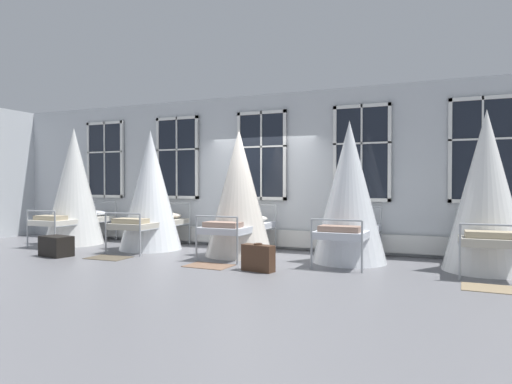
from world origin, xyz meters
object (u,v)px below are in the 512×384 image
(cot_second, at_px, (150,191))
(suitcase_dark, at_px, (258,258))
(cot_fifth, at_px, (486,193))
(cot_third, at_px, (239,194))
(travel_trunk, at_px, (56,246))
(cot_fourth, at_px, (349,193))
(cot_first, at_px, (74,188))

(cot_second, relative_size, suitcase_dark, 4.50)
(cot_fifth, bearing_deg, cot_third, 89.88)
(suitcase_dark, height_order, travel_trunk, suitcase_dark)
(cot_fourth, relative_size, cot_fifth, 0.98)
(cot_fifth, relative_size, suitcase_dark, 4.57)
(cot_first, relative_size, cot_second, 1.06)
(cot_fourth, xyz_separation_m, cot_fifth, (2.27, 0.00, 0.03))
(cot_second, bearing_deg, cot_fourth, -90.35)
(travel_trunk, bearing_deg, suitcase_dark, 1.85)
(cot_first, xyz_separation_m, cot_fourth, (6.62, 0.07, -0.09))
(suitcase_dark, bearing_deg, cot_fifth, 34.67)
(cot_first, bearing_deg, cot_third, -89.11)
(cot_second, bearing_deg, suitcase_dark, -115.25)
(cot_third, distance_m, cot_fourth, 2.22)
(suitcase_dark, bearing_deg, cot_third, 137.12)
(cot_fourth, bearing_deg, travel_trunk, 107.50)
(cot_second, distance_m, suitcase_dark, 3.67)
(cot_second, distance_m, cot_fifth, 6.68)
(cot_third, bearing_deg, suitcase_dark, -144.01)
(cot_fourth, bearing_deg, cot_fifth, -88.90)
(cot_second, distance_m, cot_third, 2.19)
(cot_first, distance_m, cot_third, 4.40)
(cot_first, xyz_separation_m, suitcase_dark, (5.41, -1.43, -1.14))
(cot_first, bearing_deg, cot_fourth, -88.34)
(cot_fourth, height_order, suitcase_dark, cot_fourth)
(cot_first, distance_m, cot_fourth, 6.62)
(cot_third, distance_m, cot_fifth, 4.49)
(cot_second, bearing_deg, cot_first, 89.35)
(cot_second, xyz_separation_m, cot_fourth, (4.41, 0.05, -0.01))
(cot_second, distance_m, cot_fourth, 4.41)
(cot_fifth, distance_m, travel_trunk, 8.06)
(cot_first, distance_m, cot_second, 2.21)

